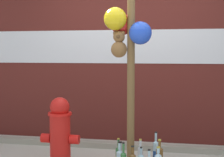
% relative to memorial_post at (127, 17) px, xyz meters
% --- Properties ---
extents(building_wall, '(10.00, 0.21, 3.53)m').
position_rel_memorial_post_xyz_m(building_wall, '(-0.11, 1.41, 0.03)').
color(building_wall, '#561E19').
rests_on(building_wall, ground_plane).
extents(curb_strip, '(8.00, 0.12, 0.08)m').
position_rel_memorial_post_xyz_m(curb_strip, '(-0.11, 0.88, -1.70)').
color(curb_strip, gray).
rests_on(curb_strip, ground_plane).
extents(memorial_post, '(0.53, 0.38, 2.94)m').
position_rel_memorial_post_xyz_m(memorial_post, '(0.00, 0.00, 0.00)').
color(memorial_post, brown).
rests_on(memorial_post, ground_plane).
extents(fire_hydrant, '(0.46, 0.28, 0.83)m').
position_rel_memorial_post_xyz_m(fire_hydrant, '(-0.78, -0.00, -1.32)').
color(fire_hydrant, red).
rests_on(fire_hydrant, ground_plane).
extents(bottle_6, '(0.07, 0.07, 0.42)m').
position_rel_memorial_post_xyz_m(bottle_6, '(0.31, 0.23, -1.57)').
color(bottle_6, '#B2DBEA').
rests_on(bottle_6, ground_plane).
extents(bottle_7, '(0.07, 0.07, 0.35)m').
position_rel_memorial_post_xyz_m(bottle_7, '(-0.11, 0.11, -1.61)').
color(bottle_7, '#337038').
rests_on(bottle_7, ground_plane).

